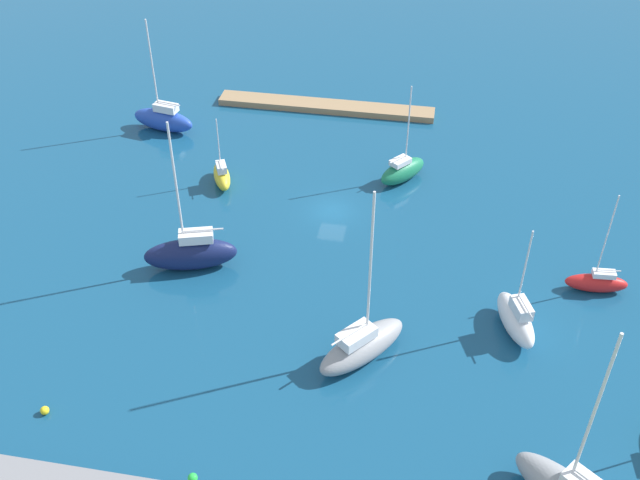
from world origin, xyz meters
name	(u,v)px	position (x,y,z in m)	size (l,w,h in m)	color
water	(332,211)	(0.00, 0.00, 0.00)	(160.00, 160.00, 0.00)	navy
pier_dock	(326,106)	(4.01, -19.56, 0.35)	(24.65, 2.62, 0.71)	#997A56
sailboat_gray_mid_basin	(362,345)	(-5.13, 17.83, 1.29)	(6.94, 7.65, 14.52)	gray
sailboat_yellow_lone_south	(222,175)	(11.32, -2.53, 1.01)	(3.23, 4.74, 7.03)	yellow
sailboat_green_by_breakwater	(403,170)	(-5.91, -6.36, 1.13)	(5.09, 5.64, 10.02)	#19724C
sailboat_blue_outer_mooring	(163,119)	(20.51, -11.69, 1.37)	(7.30, 3.32, 12.42)	#2347B2
sailboat_red_lone_north	(597,282)	(-22.83, 7.14, 0.89)	(5.06, 1.75, 9.33)	red
sailboat_white_near_pier	(516,318)	(-16.21, 13.06, 1.31)	(3.75, 6.05, 9.35)	white
sailboat_navy_east_end	(191,253)	(10.25, 10.16, 1.59)	(8.03, 4.39, 13.89)	#141E4C
mooring_buoy_yellow	(45,410)	(15.33, 26.76, 0.30)	(0.61, 0.61, 0.61)	yellow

